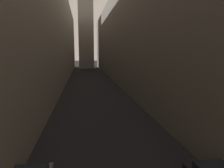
{
  "coord_description": "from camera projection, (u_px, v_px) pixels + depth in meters",
  "views": [
    {
      "loc": [
        -1.83,
        3.44,
        6.92
      ],
      "look_at": [
        0.0,
        15.72,
        4.95
      ],
      "focal_mm": 31.81,
      "sensor_mm": 36.0,
      "label": 1
    }
  ],
  "objects": [
    {
      "name": "building_block_right",
      "position": [
        141.0,
        37.0,
        46.94
      ],
      "size": [
        13.3,
        108.0,
        21.25
      ],
      "primitive_type": "cube",
      "color": "#60594F",
      "rests_on": "ground"
    },
    {
      "name": "building_block_left",
      "position": [
        29.0,
        33.0,
        43.17
      ],
      "size": [
        15.58,
        108.0,
        22.19
      ],
      "primitive_type": "cube",
      "color": "gray",
      "rests_on": "ground"
    },
    {
      "name": "ground_plane",
      "position": [
        91.0,
        84.0,
        44.88
      ],
      "size": [
        264.0,
        264.0,
        0.0
      ],
      "primitive_type": "plane",
      "color": "black"
    }
  ]
}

